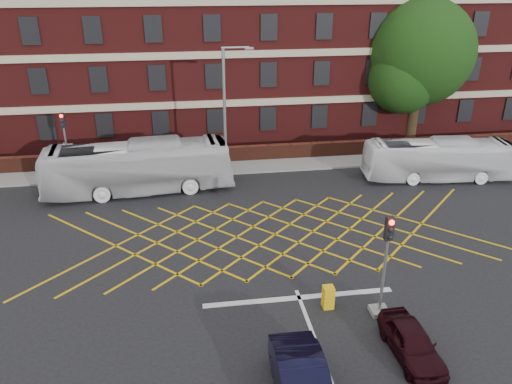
{
  "coord_description": "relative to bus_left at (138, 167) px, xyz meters",
  "views": [
    {
      "loc": [
        -4.3,
        -20.19,
        12.45
      ],
      "look_at": [
        -1.07,
        1.5,
        2.69
      ],
      "focal_mm": 35.0,
      "sensor_mm": 36.0,
      "label": 1
    }
  ],
  "objects": [
    {
      "name": "ground",
      "position": [
        7.21,
        -8.66,
        -1.57
      ],
      "size": [
        120.0,
        120.0,
        0.0
      ],
      "primitive_type": "plane",
      "color": "black",
      "rests_on": "ground"
    },
    {
      "name": "victorian_building",
      "position": [
        7.45,
        13.34,
        6.26
      ],
      "size": [
        51.0,
        12.17,
        20.4
      ],
      "color": "#521515",
      "rests_on": "ground"
    },
    {
      "name": "boundary_wall",
      "position": [
        7.21,
        4.34,
        -1.02
      ],
      "size": [
        56.0,
        0.5,
        1.1
      ],
      "primitive_type": "cube",
      "color": "#4A1E13",
      "rests_on": "ground"
    },
    {
      "name": "far_pavement",
      "position": [
        7.21,
        3.34,
        -1.51
      ],
      "size": [
        60.0,
        3.0,
        0.12
      ],
      "primitive_type": "cube",
      "color": "slate",
      "rests_on": "ground"
    },
    {
      "name": "box_junction_hatching",
      "position": [
        7.21,
        -6.66,
        -1.56
      ],
      "size": [
        8.22,
        8.22,
        0.02
      ],
      "primitive_type": "cube",
      "rotation": [
        0.0,
        0.0,
        0.79
      ],
      "color": "#CC990C",
      "rests_on": "ground"
    },
    {
      "name": "stop_line",
      "position": [
        7.21,
        -12.16,
        -1.56
      ],
      "size": [
        8.0,
        0.3,
        0.02
      ],
      "primitive_type": "cube",
      "color": "silver",
      "rests_on": "ground"
    },
    {
      "name": "bus_left",
      "position": [
        0.0,
        0.0,
        0.0
      ],
      "size": [
        11.44,
        3.47,
        3.14
      ],
      "primitive_type": "imported",
      "rotation": [
        0.0,
        0.0,
        1.65
      ],
      "color": "silver",
      "rests_on": "ground"
    },
    {
      "name": "bus_right",
      "position": [
        18.94,
        -0.81,
        -0.25
      ],
      "size": [
        9.71,
        3.3,
        2.65
      ],
      "primitive_type": "imported",
      "rotation": [
        0.0,
        0.0,
        1.46
      ],
      "color": "white",
      "rests_on": "ground"
    },
    {
      "name": "car_maroon",
      "position": [
        10.31,
        -16.04,
        -0.99
      ],
      "size": [
        1.46,
        3.45,
        1.17
      ],
      "primitive_type": "imported",
      "rotation": [
        0.0,
        0.0,
        0.02
      ],
      "color": "black",
      "rests_on": "ground"
    },
    {
      "name": "deciduous_tree",
      "position": [
        20.78,
        7.42,
        4.69
      ],
      "size": [
        8.1,
        8.0,
        10.82
      ],
      "color": "black",
      "rests_on": "ground"
    },
    {
      "name": "traffic_light_near",
      "position": [
        10.12,
        -13.61,
        0.19
      ],
      "size": [
        0.7,
        0.7,
        4.27
      ],
      "color": "slate",
      "rests_on": "ground"
    },
    {
      "name": "traffic_light_far",
      "position": [
        -4.68,
        3.15,
        0.19
      ],
      "size": [
        0.7,
        0.7,
        4.27
      ],
      "color": "slate",
      "rests_on": "ground"
    },
    {
      "name": "street_lamp",
      "position": [
        5.42,
        0.33,
        1.31
      ],
      "size": [
        2.25,
        1.0,
        8.48
      ],
      "color": "slate",
      "rests_on": "ground"
    },
    {
      "name": "direction_signs",
      "position": [
        -4.92,
        3.55,
        -0.19
      ],
      "size": [
        1.1,
        0.16,
        2.2
      ],
      "color": "gray",
      "rests_on": "ground"
    },
    {
      "name": "utility_cabinet",
      "position": [
        8.21,
        -12.92,
        -1.09
      ],
      "size": [
        0.43,
        0.44,
        0.95
      ],
      "primitive_type": "cube",
      "color": "#E6B30D",
      "rests_on": "ground"
    }
  ]
}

